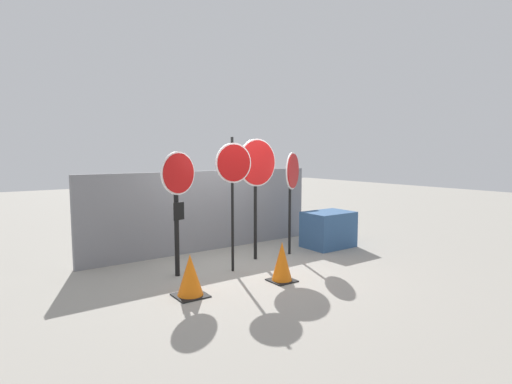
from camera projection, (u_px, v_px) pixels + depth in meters
ground_plane at (247, 266)px, 7.70m from camera, size 40.00×40.00×0.00m
fence_back at (206, 211)px, 8.91m from camera, size 5.58×0.12×1.78m
stop_sign_0 at (178, 191)px, 6.92m from camera, size 0.73×0.25×2.20m
stop_sign_1 at (233, 172)px, 7.17m from camera, size 0.72×0.12×2.46m
stop_sign_2 at (257, 171)px, 8.01m from camera, size 0.95×0.15×2.46m
stop_sign_3 at (292, 178)px, 8.46m from camera, size 0.69×0.43×2.19m
traffic_cone_0 at (190, 276)px, 6.06m from camera, size 0.48×0.48×0.65m
traffic_cone_1 at (282, 262)px, 6.78m from camera, size 0.42×0.42×0.68m
storage_crate at (328, 229)px, 9.25m from camera, size 1.10×0.80×0.82m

